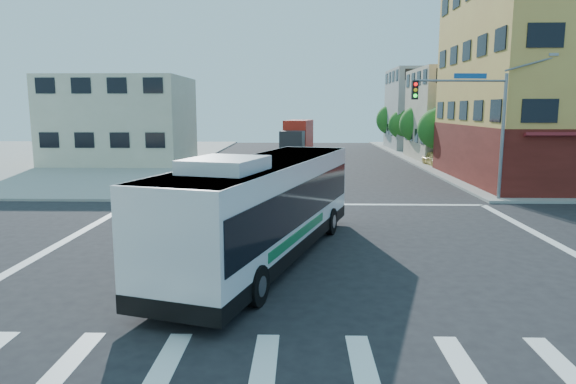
{
  "coord_description": "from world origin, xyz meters",
  "views": [
    {
      "loc": [
        -0.27,
        -17.78,
        5.13
      ],
      "look_at": [
        -0.79,
        2.61,
        1.8
      ],
      "focal_mm": 32.0,
      "sensor_mm": 36.0,
      "label": 1
    }
  ],
  "objects": [
    {
      "name": "street_tree_d",
      "position": [
        11.9,
        51.92,
        3.88
      ],
      "size": [
        4.0,
        4.0,
        6.03
      ],
      "color": "#3D2716",
      "rests_on": "ground"
    },
    {
      "name": "transit_bus",
      "position": [
        -1.46,
        -0.74,
        1.85
      ],
      "size": [
        6.3,
        13.03,
        3.78
      ],
      "rotation": [
        0.0,
        0.0,
        -0.29
      ],
      "color": "black",
      "rests_on": "ground"
    },
    {
      "name": "box_truck",
      "position": [
        -0.72,
        40.2,
        1.85
      ],
      "size": [
        3.78,
        8.78,
        3.82
      ],
      "rotation": [
        0.0,
        0.0,
        -0.16
      ],
      "color": "#232428",
      "rests_on": "ground"
    },
    {
      "name": "ground",
      "position": [
        0.0,
        0.0,
        0.0
      ],
      "size": [
        120.0,
        120.0,
        0.0
      ],
      "primitive_type": "plane",
      "color": "black",
      "rests_on": "ground"
    },
    {
      "name": "building_east_far",
      "position": [
        16.98,
        47.98,
        5.01
      ],
      "size": [
        12.06,
        10.06,
        10.0
      ],
      "color": "gray",
      "rests_on": "ground"
    },
    {
      "name": "parked_car",
      "position": [
        11.8,
        28.09,
        0.69
      ],
      "size": [
        1.96,
        4.16,
        1.38
      ],
      "primitive_type": "imported",
      "rotation": [
        0.0,
        0.0,
        0.09
      ],
      "color": "#DCB857",
      "rests_on": "ground"
    },
    {
      "name": "signal_mast_ne",
      "position": [
        9.08,
        10.62,
        4.98
      ],
      "size": [
        7.91,
        1.13,
        8.07
      ],
      "color": "slate",
      "rests_on": "ground"
    },
    {
      "name": "street_tree_c",
      "position": [
        11.9,
        43.92,
        3.46
      ],
      "size": [
        3.4,
        3.4,
        5.29
      ],
      "color": "#3D2716",
      "rests_on": "ground"
    },
    {
      "name": "street_tree_b",
      "position": [
        11.9,
        35.92,
        3.75
      ],
      "size": [
        3.8,
        3.8,
        5.79
      ],
      "color": "#3D2716",
      "rests_on": "ground"
    },
    {
      "name": "building_east_near",
      "position": [
        16.98,
        33.98,
        4.51
      ],
      "size": [
        12.06,
        10.06,
        9.0
      ],
      "color": "#BBAA8F",
      "rests_on": "ground"
    },
    {
      "name": "building_west",
      "position": [
        -17.02,
        29.98,
        4.01
      ],
      "size": [
        12.06,
        10.06,
        8.0
      ],
      "color": "beige",
      "rests_on": "ground"
    },
    {
      "name": "street_tree_a",
      "position": [
        11.9,
        27.92,
        3.59
      ],
      "size": [
        3.6,
        3.6,
        5.53
      ],
      "color": "#3D2716",
      "rests_on": "ground"
    }
  ]
}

